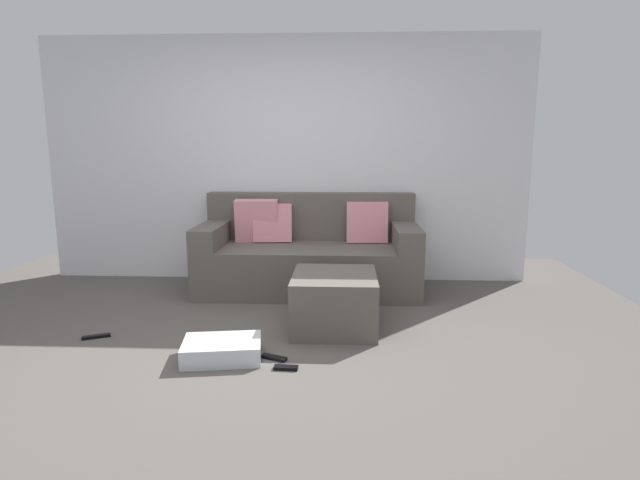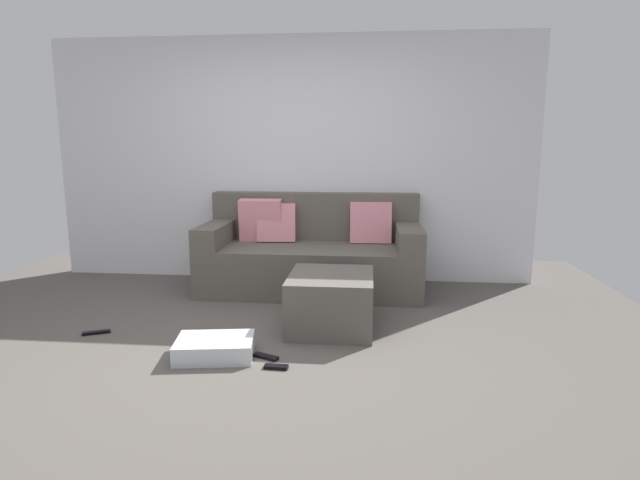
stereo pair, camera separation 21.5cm
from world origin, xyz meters
TOP-DOWN VIEW (x-y plane):
  - ground_plane at (0.00, 0.00)m, footprint 6.51×6.51m
  - wall_back at (0.00, 2.18)m, footprint 5.01×0.10m
  - couch_sectional at (0.26, 1.74)m, footprint 2.11×0.93m
  - ottoman at (0.54, 0.64)m, footprint 0.64×0.72m
  - storage_bin at (-0.20, 0.00)m, footprint 0.56×0.44m
  - remote_near_ottoman at (0.15, 0.01)m, footprint 0.19×0.12m
  - remote_by_storage_bin at (0.25, -0.15)m, footprint 0.16×0.06m
  - remote_under_side_table at (-1.22, 0.33)m, footprint 0.20×0.12m

SIDE VIEW (x-z plane):
  - ground_plane at x=0.00m, z-range 0.00..0.00m
  - remote_near_ottoman at x=0.15m, z-range 0.00..0.02m
  - remote_by_storage_bin at x=0.25m, z-range 0.00..0.02m
  - remote_under_side_table at x=-1.22m, z-range 0.00..0.02m
  - storage_bin at x=-0.20m, z-range 0.00..0.13m
  - ottoman at x=0.54m, z-range 0.00..0.43m
  - couch_sectional at x=0.26m, z-range -0.12..0.81m
  - wall_back at x=0.00m, z-range 0.00..2.50m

